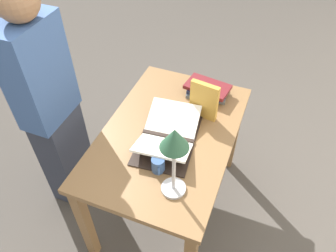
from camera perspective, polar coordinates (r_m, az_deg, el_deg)
ground_plane at (r=2.53m, az=0.09°, el=-13.16°), size 12.00×12.00×0.00m
reading_desk at (r=2.01m, az=0.11°, el=-3.43°), size 1.15×0.75×0.77m
open_book at (r=1.87m, az=0.06°, el=-1.52°), size 0.53×0.36×0.10m
book_stack_tall at (r=2.17m, az=6.87°, el=6.31°), size 0.20×0.30×0.07m
book_standing_upright at (r=1.95m, az=6.28°, el=4.39°), size 0.06×0.18×0.25m
reading_lamp at (r=1.41m, az=1.11°, el=-3.57°), size 0.13×0.13×0.43m
coffee_mug at (r=1.71m, az=-1.74°, el=-6.81°), size 0.09×0.07×0.09m
person_reader at (r=2.12m, az=-19.67°, el=2.56°), size 0.36×0.23×1.61m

